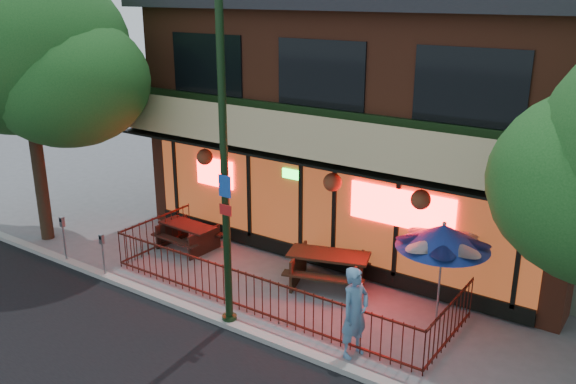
{
  "coord_description": "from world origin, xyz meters",
  "views": [
    {
      "loc": [
        7.69,
        -9.26,
        6.88
      ],
      "look_at": [
        -0.12,
        2.0,
        2.34
      ],
      "focal_mm": 38.0,
      "sensor_mm": 36.0,
      "label": 1
    }
  ],
  "objects_px": {
    "pedestrian": "(355,313)",
    "parking_meter_far": "(63,232)",
    "picnic_table_right": "(328,264)",
    "patio_umbrella": "(443,236)",
    "parking_meter_near": "(103,249)",
    "picnic_table_left": "(188,232)",
    "street_light": "(225,186)",
    "street_tree_left": "(26,39)"
  },
  "relations": [
    {
      "from": "street_light",
      "to": "picnic_table_right",
      "type": "xyz_separation_m",
      "value": [
        0.8,
        2.8,
        -2.6
      ]
    },
    {
      "from": "parking_meter_far",
      "to": "picnic_table_right",
      "type": "bearing_deg",
      "value": 24.41
    },
    {
      "from": "picnic_table_right",
      "to": "parking_meter_far",
      "type": "distance_m",
      "value": 6.98
    },
    {
      "from": "picnic_table_right",
      "to": "parking_meter_far",
      "type": "xyz_separation_m",
      "value": [
        -6.35,
        -2.88,
        0.34
      ]
    },
    {
      "from": "street_light",
      "to": "picnic_table_right",
      "type": "bearing_deg",
      "value": 74.12
    },
    {
      "from": "pedestrian",
      "to": "parking_meter_near",
      "type": "relative_size",
      "value": 1.59
    },
    {
      "from": "pedestrian",
      "to": "parking_meter_near",
      "type": "bearing_deg",
      "value": 107.46
    },
    {
      "from": "patio_umbrella",
      "to": "pedestrian",
      "type": "height_order",
      "value": "patio_umbrella"
    },
    {
      "from": "patio_umbrella",
      "to": "parking_meter_far",
      "type": "xyz_separation_m",
      "value": [
        -9.15,
        -2.88,
        -1.06
      ]
    },
    {
      "from": "picnic_table_right",
      "to": "street_tree_left",
      "type": "bearing_deg",
      "value": -166.29
    },
    {
      "from": "parking_meter_near",
      "to": "street_tree_left",
      "type": "bearing_deg",
      "value": 165.93
    },
    {
      "from": "pedestrian",
      "to": "parking_meter_near",
      "type": "distance_m",
      "value": 6.81
    },
    {
      "from": "street_light",
      "to": "pedestrian",
      "type": "relative_size",
      "value": 3.74
    },
    {
      "from": "street_light",
      "to": "street_tree_left",
      "type": "xyz_separation_m",
      "value": [
        -7.46,
        0.79,
        2.52
      ]
    },
    {
      "from": "parking_meter_near",
      "to": "picnic_table_right",
      "type": "bearing_deg",
      "value": 30.97
    },
    {
      "from": "pedestrian",
      "to": "parking_meter_far",
      "type": "relative_size",
      "value": 1.43
    },
    {
      "from": "parking_meter_far",
      "to": "parking_meter_near",
      "type": "bearing_deg",
      "value": 0.0
    },
    {
      "from": "picnic_table_left",
      "to": "pedestrian",
      "type": "distance_m",
      "value": 6.71
    },
    {
      "from": "patio_umbrella",
      "to": "picnic_table_right",
      "type": "bearing_deg",
      "value": 180.0
    },
    {
      "from": "street_light",
      "to": "picnic_table_right",
      "type": "distance_m",
      "value": 3.91
    },
    {
      "from": "street_light",
      "to": "patio_umbrella",
      "type": "bearing_deg",
      "value": 37.92
    },
    {
      "from": "street_light",
      "to": "parking_meter_near",
      "type": "relative_size",
      "value": 5.95
    },
    {
      "from": "parking_meter_near",
      "to": "parking_meter_far",
      "type": "relative_size",
      "value": 0.9
    },
    {
      "from": "street_tree_left",
      "to": "picnic_table_left",
      "type": "bearing_deg",
      "value": 24.04
    },
    {
      "from": "picnic_table_right",
      "to": "picnic_table_left",
      "type": "bearing_deg",
      "value": -176.18
    },
    {
      "from": "patio_umbrella",
      "to": "parking_meter_far",
      "type": "distance_m",
      "value": 9.65
    },
    {
      "from": "picnic_table_left",
      "to": "street_tree_left",
      "type": "bearing_deg",
      "value": -155.96
    },
    {
      "from": "patio_umbrella",
      "to": "parking_meter_far",
      "type": "height_order",
      "value": "patio_umbrella"
    },
    {
      "from": "picnic_table_right",
      "to": "parking_meter_near",
      "type": "relative_size",
      "value": 1.98
    },
    {
      "from": "patio_umbrella",
      "to": "parking_meter_near",
      "type": "height_order",
      "value": "patio_umbrella"
    },
    {
      "from": "street_light",
      "to": "picnic_table_right",
      "type": "relative_size",
      "value": 3.01
    },
    {
      "from": "picnic_table_left",
      "to": "picnic_table_right",
      "type": "bearing_deg",
      "value": 3.82
    },
    {
      "from": "picnic_table_right",
      "to": "patio_umbrella",
      "type": "height_order",
      "value": "patio_umbrella"
    },
    {
      "from": "picnic_table_right",
      "to": "patio_umbrella",
      "type": "relative_size",
      "value": 1.02
    },
    {
      "from": "picnic_table_right",
      "to": "patio_umbrella",
      "type": "distance_m",
      "value": 3.13
    },
    {
      "from": "patio_umbrella",
      "to": "parking_meter_far",
      "type": "bearing_deg",
      "value": -162.52
    },
    {
      "from": "picnic_table_left",
      "to": "pedestrian",
      "type": "xyz_separation_m",
      "value": [
        6.38,
        -2.01,
        0.47
      ]
    },
    {
      "from": "picnic_table_left",
      "to": "picnic_table_right",
      "type": "height_order",
      "value": "picnic_table_right"
    },
    {
      "from": "street_tree_left",
      "to": "street_light",
      "type": "bearing_deg",
      "value": -6.04
    },
    {
      "from": "parking_meter_far",
      "to": "patio_umbrella",
      "type": "bearing_deg",
      "value": 17.48
    },
    {
      "from": "picnic_table_left",
      "to": "patio_umbrella",
      "type": "bearing_deg",
      "value": 2.33
    },
    {
      "from": "patio_umbrella",
      "to": "picnic_table_left",
      "type": "bearing_deg",
      "value": -177.67
    }
  ]
}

